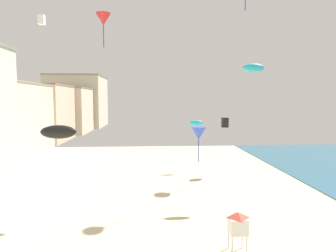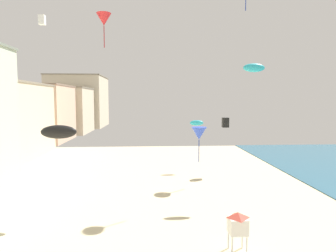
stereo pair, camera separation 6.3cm
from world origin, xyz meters
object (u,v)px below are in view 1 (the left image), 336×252
kite_red_delta (103,19)px  kite_cyan_parafoil (196,123)px  kite_black_box (225,123)px  lifeguard_stand (238,223)px  kite_cyan_parafoil_2 (253,68)px  kite_white_box (41,20)px  kite_black_parafoil (58,132)px  kite_blue_delta_2 (199,133)px

kite_red_delta → kite_cyan_parafoil: size_ratio=2.12×
kite_red_delta → kite_black_box: size_ratio=3.16×
lifeguard_stand → kite_cyan_parafoil_2: kite_cyan_parafoil_2 is taller
lifeguard_stand → kite_cyan_parafoil_2: bearing=68.6°
kite_white_box → kite_cyan_parafoil_2: (20.21, -0.38, -4.36)m
kite_white_box → kite_black_box: (19.66, 8.28, -10.37)m
lifeguard_stand → kite_black_parafoil: size_ratio=0.90×
kite_black_parafoil → kite_cyan_parafoil_2: kite_cyan_parafoil_2 is taller
kite_blue_delta_2 → kite_white_box: 19.22m
kite_red_delta → kite_blue_delta_2: bearing=-19.8°
kite_red_delta → kite_blue_delta_2: 17.20m
kite_blue_delta_2 → kite_white_box: size_ratio=4.38×
kite_cyan_parafoil → kite_white_box: size_ratio=2.10×
lifeguard_stand → kite_cyan_parafoil: kite_cyan_parafoil is taller
kite_white_box → kite_cyan_parafoil_2: 20.68m
kite_cyan_parafoil → kite_blue_delta_2: kite_cyan_parafoil is taller
kite_black_parafoil → kite_cyan_parafoil_2: size_ratio=1.31×
kite_cyan_parafoil → kite_black_parafoil: kite_black_parafoil is taller
lifeguard_stand → kite_blue_delta_2: bearing=91.4°
kite_white_box → kite_cyan_parafoil_2: size_ratio=0.41×
kite_cyan_parafoil_2 → lifeguard_stand: bearing=-112.4°
kite_white_box → kite_black_box: kite_white_box is taller
kite_cyan_parafoil → kite_black_box: 4.15m
lifeguard_stand → kite_black_parafoil: kite_black_parafoil is taller
lifeguard_stand → kite_white_box: (-15.50, 11.80, 15.13)m
kite_blue_delta_2 → kite_white_box: bearing=-169.5°
kite_black_parafoil → kite_blue_delta_2: bearing=32.9°
lifeguard_stand → kite_black_box: kite_black_box is taller
kite_red_delta → kite_cyan_parafoil: (11.58, 4.07, -12.42)m
kite_white_box → lifeguard_stand: bearing=-37.3°
kite_white_box → kite_cyan_parafoil_2: bearing=-1.1°
kite_black_box → kite_cyan_parafoil: bearing=143.3°
lifeguard_stand → kite_black_parafoil: 15.15m
lifeguard_stand → kite_white_box: kite_white_box is taller
kite_cyan_parafoil → kite_black_parafoil: (-13.54, -16.07, 0.58)m
lifeguard_stand → kite_blue_delta_2: 15.19m
kite_white_box → kite_black_parafoil: 11.68m
kite_blue_delta_2 → kite_red_delta: bearing=160.2°
kite_cyan_parafoil_2 → kite_black_parafoil: bearing=-164.2°
kite_red_delta → kite_white_box: bearing=-125.4°
kite_cyan_parafoil → kite_white_box: kite_white_box is taller
kite_red_delta → kite_cyan_parafoil: 17.46m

